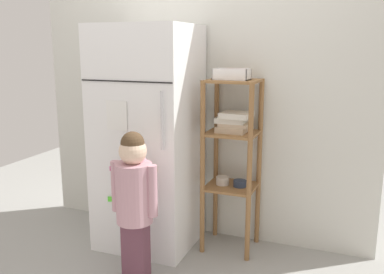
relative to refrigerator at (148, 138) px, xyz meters
name	(u,v)px	position (x,y,z in m)	size (l,w,h in m)	color
ground_plane	(182,248)	(0.28, -0.02, -0.83)	(6.00, 6.00, 0.00)	#999993
kitchen_wall_back	(199,102)	(0.28, 0.34, 0.25)	(2.76, 0.03, 2.17)	silver
refrigerator	(148,138)	(0.00, 0.00, 0.00)	(0.70, 0.65, 1.67)	white
child_standing	(134,192)	(0.17, -0.53, -0.23)	(0.32, 0.24, 1.00)	brown
pantry_shelf_unit	(232,144)	(0.62, 0.14, -0.02)	(0.38, 0.35, 1.28)	olive
fruit_bin	(231,75)	(0.61, 0.11, 0.48)	(0.25, 0.15, 0.08)	white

